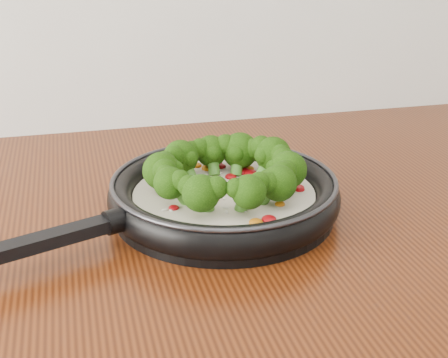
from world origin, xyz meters
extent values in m
cylinder|color=black|center=(-0.03, 1.08, 0.91)|extent=(0.38, 0.38, 0.01)
torus|color=black|center=(-0.03, 1.08, 0.93)|extent=(0.40, 0.40, 0.03)
torus|color=#2D2D33|center=(-0.03, 1.08, 0.95)|extent=(0.38, 0.38, 0.01)
cube|color=black|center=(-0.25, 1.00, 0.93)|extent=(0.18, 0.09, 0.02)
cylinder|color=black|center=(-0.17, 1.03, 0.93)|extent=(0.04, 0.04, 0.03)
cylinder|color=beige|center=(-0.03, 1.08, 0.92)|extent=(0.31, 0.31, 0.02)
ellipsoid|color=#9F070D|center=(0.00, 1.08, 0.93)|extent=(0.02, 0.02, 0.01)
ellipsoid|color=#9F070D|center=(0.01, 1.14, 0.93)|extent=(0.03, 0.03, 0.01)
ellipsoid|color=#C0670C|center=(-0.01, 0.98, 0.93)|extent=(0.02, 0.02, 0.01)
ellipsoid|color=#9F070D|center=(0.00, 0.99, 0.93)|extent=(0.02, 0.02, 0.01)
ellipsoid|color=#9F070D|center=(0.02, 1.13, 0.93)|extent=(0.02, 0.02, 0.01)
ellipsoid|color=#C0670C|center=(0.03, 1.15, 0.93)|extent=(0.02, 0.02, 0.01)
ellipsoid|color=#9F070D|center=(-0.01, 1.13, 0.93)|extent=(0.02, 0.02, 0.01)
ellipsoid|color=#9F070D|center=(-0.10, 1.05, 0.93)|extent=(0.02, 0.02, 0.01)
ellipsoid|color=#C0670C|center=(-0.05, 1.08, 0.93)|extent=(0.02, 0.02, 0.01)
ellipsoid|color=#9F070D|center=(-0.08, 1.06, 0.93)|extent=(0.03, 0.03, 0.01)
ellipsoid|color=#9F070D|center=(0.07, 1.07, 0.93)|extent=(0.02, 0.02, 0.01)
ellipsoid|color=#C0670C|center=(0.03, 1.02, 0.93)|extent=(0.02, 0.02, 0.01)
ellipsoid|color=#9F070D|center=(-0.06, 1.08, 0.93)|extent=(0.02, 0.02, 0.01)
ellipsoid|color=#9F070D|center=(-0.06, 1.13, 0.93)|extent=(0.02, 0.02, 0.01)
ellipsoid|color=#C0670C|center=(-0.04, 1.18, 0.93)|extent=(0.02, 0.02, 0.01)
ellipsoid|color=#9F070D|center=(-0.01, 1.17, 0.93)|extent=(0.02, 0.02, 0.01)
ellipsoid|color=#9F070D|center=(0.07, 1.06, 0.93)|extent=(0.02, 0.02, 0.01)
ellipsoid|color=#C0670C|center=(0.05, 1.07, 0.93)|extent=(0.03, 0.03, 0.01)
ellipsoid|color=#9F070D|center=(-0.05, 1.06, 0.93)|extent=(0.03, 0.03, 0.01)
ellipsoid|color=#9F070D|center=(0.04, 1.05, 0.93)|extent=(0.02, 0.02, 0.01)
ellipsoid|color=#C0670C|center=(-0.03, 1.17, 0.93)|extent=(0.03, 0.03, 0.01)
ellipsoid|color=#9F070D|center=(-0.01, 1.18, 0.93)|extent=(0.02, 0.02, 0.01)
ellipsoid|color=white|center=(-0.04, 1.06, 0.93)|extent=(0.01, 0.01, 0.00)
ellipsoid|color=white|center=(0.00, 1.11, 0.93)|extent=(0.01, 0.01, 0.00)
ellipsoid|color=white|center=(0.02, 1.10, 0.93)|extent=(0.00, 0.01, 0.00)
ellipsoid|color=white|center=(0.02, 1.05, 0.93)|extent=(0.01, 0.01, 0.00)
ellipsoid|color=white|center=(-0.04, 1.03, 0.93)|extent=(0.01, 0.01, 0.00)
ellipsoid|color=white|center=(-0.02, 1.14, 0.93)|extent=(0.01, 0.01, 0.00)
ellipsoid|color=white|center=(-0.03, 1.06, 0.93)|extent=(0.01, 0.01, 0.00)
ellipsoid|color=white|center=(-0.04, 1.07, 0.93)|extent=(0.01, 0.01, 0.00)
ellipsoid|color=white|center=(-0.05, 1.11, 0.93)|extent=(0.01, 0.01, 0.00)
ellipsoid|color=white|center=(-0.11, 1.04, 0.93)|extent=(0.01, 0.01, 0.00)
ellipsoid|color=white|center=(-0.04, 1.08, 0.93)|extent=(0.01, 0.01, 0.00)
ellipsoid|color=white|center=(-0.04, 1.02, 0.93)|extent=(0.00, 0.01, 0.00)
ellipsoid|color=white|center=(-0.01, 1.12, 0.93)|extent=(0.01, 0.01, 0.00)
ellipsoid|color=white|center=(-0.05, 1.06, 0.93)|extent=(0.01, 0.01, 0.00)
ellipsoid|color=white|center=(0.07, 1.08, 0.93)|extent=(0.01, 0.00, 0.00)
ellipsoid|color=white|center=(-0.02, 1.08, 0.93)|extent=(0.01, 0.01, 0.00)
ellipsoid|color=white|center=(-0.11, 1.04, 0.93)|extent=(0.01, 0.01, 0.00)
ellipsoid|color=white|center=(-0.03, 1.11, 0.93)|extent=(0.01, 0.01, 0.00)
ellipsoid|color=white|center=(0.00, 1.07, 0.93)|extent=(0.01, 0.01, 0.00)
ellipsoid|color=white|center=(-0.02, 1.02, 0.93)|extent=(0.01, 0.01, 0.00)
ellipsoid|color=white|center=(-0.09, 1.15, 0.93)|extent=(0.01, 0.01, 0.00)
ellipsoid|color=white|center=(-0.05, 1.05, 0.93)|extent=(0.01, 0.01, 0.00)
cylinder|color=#579C33|center=(0.03, 1.11, 0.95)|extent=(0.04, 0.03, 0.04)
sphere|color=black|center=(0.05, 1.11, 0.97)|extent=(0.06, 0.06, 0.05)
sphere|color=black|center=(0.04, 1.13, 0.97)|extent=(0.04, 0.04, 0.03)
sphere|color=black|center=(0.05, 1.09, 0.97)|extent=(0.04, 0.04, 0.03)
sphere|color=black|center=(0.03, 1.11, 0.97)|extent=(0.03, 0.03, 0.03)
cylinder|color=#579C33|center=(0.01, 1.14, 0.94)|extent=(0.03, 0.03, 0.03)
sphere|color=black|center=(0.01, 1.15, 0.96)|extent=(0.07, 0.07, 0.05)
sphere|color=black|center=(-0.01, 1.16, 0.97)|extent=(0.04, 0.04, 0.03)
sphere|color=black|center=(0.03, 1.14, 0.97)|extent=(0.04, 0.04, 0.03)
sphere|color=black|center=(0.00, 1.14, 0.96)|extent=(0.03, 0.03, 0.03)
cylinder|color=#579C33|center=(-0.03, 1.15, 0.94)|extent=(0.02, 0.03, 0.03)
sphere|color=black|center=(-0.03, 1.16, 0.96)|extent=(0.06, 0.06, 0.05)
sphere|color=black|center=(-0.04, 1.16, 0.97)|extent=(0.04, 0.04, 0.03)
sphere|color=black|center=(-0.01, 1.16, 0.97)|extent=(0.03, 0.03, 0.03)
sphere|color=black|center=(-0.03, 1.15, 0.96)|extent=(0.03, 0.03, 0.02)
cylinder|color=#579C33|center=(-0.06, 1.14, 0.94)|extent=(0.03, 0.03, 0.03)
sphere|color=black|center=(-0.07, 1.15, 0.96)|extent=(0.06, 0.06, 0.05)
sphere|color=black|center=(-0.09, 1.13, 0.97)|extent=(0.04, 0.04, 0.03)
sphere|color=black|center=(-0.06, 1.16, 0.97)|extent=(0.04, 0.04, 0.03)
sphere|color=black|center=(-0.06, 1.14, 0.96)|extent=(0.03, 0.03, 0.02)
cylinder|color=#579C33|center=(-0.09, 1.10, 0.95)|extent=(0.03, 0.02, 0.03)
sphere|color=black|center=(-0.11, 1.10, 0.96)|extent=(0.06, 0.06, 0.05)
sphere|color=black|center=(-0.11, 1.08, 0.97)|extent=(0.04, 0.04, 0.03)
sphere|color=black|center=(-0.10, 1.12, 0.97)|extent=(0.04, 0.04, 0.03)
sphere|color=black|center=(-0.09, 1.10, 0.96)|extent=(0.03, 0.03, 0.02)
cylinder|color=#579C33|center=(-0.09, 1.06, 0.95)|extent=(0.04, 0.03, 0.04)
sphere|color=black|center=(-0.11, 1.05, 0.97)|extent=(0.05, 0.05, 0.04)
sphere|color=black|center=(-0.09, 1.04, 0.97)|extent=(0.03, 0.03, 0.03)
sphere|color=black|center=(-0.11, 1.07, 0.97)|extent=(0.03, 0.03, 0.02)
sphere|color=black|center=(-0.09, 1.06, 0.97)|extent=(0.03, 0.03, 0.02)
cylinder|color=#579C33|center=(-0.07, 1.03, 0.95)|extent=(0.03, 0.03, 0.04)
sphere|color=black|center=(-0.07, 1.01, 0.96)|extent=(0.06, 0.06, 0.05)
sphere|color=black|center=(-0.06, 1.01, 0.97)|extent=(0.04, 0.04, 0.03)
sphere|color=black|center=(-0.09, 1.03, 0.97)|extent=(0.03, 0.03, 0.03)
sphere|color=black|center=(-0.06, 1.03, 0.97)|extent=(0.03, 0.03, 0.02)
cylinder|color=#579C33|center=(-0.02, 1.02, 0.95)|extent=(0.02, 0.03, 0.04)
sphere|color=black|center=(-0.02, 1.00, 0.97)|extent=(0.05, 0.05, 0.04)
sphere|color=black|center=(0.00, 1.01, 0.97)|extent=(0.03, 0.03, 0.03)
sphere|color=black|center=(-0.03, 1.00, 0.97)|extent=(0.03, 0.03, 0.02)
sphere|color=black|center=(-0.02, 1.02, 0.97)|extent=(0.03, 0.03, 0.02)
cylinder|color=#579C33|center=(0.02, 1.03, 0.95)|extent=(0.03, 0.03, 0.04)
sphere|color=black|center=(0.03, 1.02, 0.96)|extent=(0.06, 0.06, 0.05)
sphere|color=black|center=(0.03, 1.03, 0.97)|extent=(0.04, 0.04, 0.03)
sphere|color=black|center=(0.01, 1.01, 0.97)|extent=(0.03, 0.03, 0.03)
sphere|color=black|center=(0.01, 1.03, 0.97)|extent=(0.03, 0.03, 0.02)
cylinder|color=#579C33|center=(0.04, 1.06, 0.95)|extent=(0.03, 0.03, 0.04)
sphere|color=black|center=(0.05, 1.06, 0.97)|extent=(0.06, 0.06, 0.05)
sphere|color=black|center=(0.05, 1.08, 0.97)|extent=(0.04, 0.04, 0.03)
sphere|color=black|center=(0.04, 1.04, 0.97)|extent=(0.04, 0.04, 0.03)
sphere|color=black|center=(0.04, 1.06, 0.97)|extent=(0.03, 0.03, 0.02)
camera|label=1|loc=(-0.21, 0.36, 1.26)|focal=49.56mm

